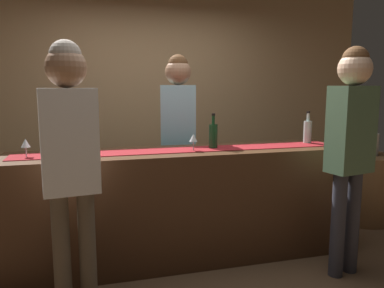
# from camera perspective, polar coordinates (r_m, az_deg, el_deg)

# --- Properties ---
(ground_plane) EXTENTS (10.00, 10.00, 0.00)m
(ground_plane) POSITION_cam_1_polar(r_m,az_deg,el_deg) (3.49, -1.20, -16.59)
(ground_plane) COLOR brown
(back_wall) EXTENTS (6.00, 0.12, 2.90)m
(back_wall) POSITION_cam_1_polar(r_m,az_deg,el_deg) (5.03, -6.62, 8.12)
(back_wall) COLOR tan
(back_wall) RESTS_ON ground
(bar_counter) EXTENTS (2.88, 0.60, 0.96)m
(bar_counter) POSITION_cam_1_polar(r_m,az_deg,el_deg) (3.32, -1.22, -9.10)
(bar_counter) COLOR #472B19
(bar_counter) RESTS_ON ground
(counter_runner_cloth) EXTENTS (2.74, 0.28, 0.01)m
(counter_runner_cloth) POSITION_cam_1_polar(r_m,az_deg,el_deg) (3.21, -1.25, -0.88)
(counter_runner_cloth) COLOR maroon
(counter_runner_cloth) RESTS_ON bar_counter
(wine_bottle_green) EXTENTS (0.07, 0.07, 0.30)m
(wine_bottle_green) POSITION_cam_1_polar(r_m,az_deg,el_deg) (3.30, 3.20, 1.31)
(wine_bottle_green) COLOR #194723
(wine_bottle_green) RESTS_ON bar_counter
(wine_bottle_clear) EXTENTS (0.07, 0.07, 0.30)m
(wine_bottle_clear) POSITION_cam_1_polar(r_m,az_deg,el_deg) (3.75, 16.92, 1.83)
(wine_bottle_clear) COLOR #B2C6C1
(wine_bottle_clear) RESTS_ON bar_counter
(wine_glass_near_customer) EXTENTS (0.07, 0.07, 0.14)m
(wine_glass_near_customer) POSITION_cam_1_polar(r_m,az_deg,el_deg) (3.15, 0.20, 0.84)
(wine_glass_near_customer) COLOR silver
(wine_glass_near_customer) RESTS_ON bar_counter
(wine_glass_mid_counter) EXTENTS (0.07, 0.07, 0.14)m
(wine_glass_mid_counter) POSITION_cam_1_polar(r_m,az_deg,el_deg) (3.11, -15.71, 0.42)
(wine_glass_mid_counter) COLOR silver
(wine_glass_mid_counter) RESTS_ON bar_counter
(wine_glass_far_end) EXTENTS (0.07, 0.07, 0.14)m
(wine_glass_far_end) POSITION_cam_1_polar(r_m,az_deg,el_deg) (3.12, -23.67, 0.03)
(wine_glass_far_end) COLOR silver
(wine_glass_far_end) RESTS_ON bar_counter
(bartender) EXTENTS (0.38, 0.27, 1.79)m
(bartender) POSITION_cam_1_polar(r_m,az_deg,el_deg) (3.76, -2.07, 3.07)
(bartender) COLOR #26262B
(bartender) RESTS_ON ground
(customer_sipping) EXTENTS (0.37, 0.26, 1.78)m
(customer_sipping) POSITION_cam_1_polar(r_m,az_deg,el_deg) (3.14, 22.69, 1.17)
(customer_sipping) COLOR #33333D
(customer_sipping) RESTS_ON ground
(customer_browsing) EXTENTS (0.36, 0.25, 1.77)m
(customer_browsing) POSITION_cam_1_polar(r_m,az_deg,el_deg) (2.48, -17.84, -0.73)
(customer_browsing) COLOR brown
(customer_browsing) RESTS_ON ground
(round_side_table) EXTENTS (0.68, 0.68, 0.74)m
(round_side_table) POSITION_cam_1_polar(r_m,az_deg,el_deg) (4.70, 24.13, -5.92)
(round_side_table) COLOR brown
(round_side_table) RESTS_ON ground
(vase_on_side_table) EXTENTS (0.13, 0.13, 0.24)m
(vase_on_side_table) POSITION_cam_1_polar(r_m,az_deg,el_deg) (4.61, 25.39, -0.06)
(vase_on_side_table) COLOR #B7B2A8
(vase_on_side_table) RESTS_ON round_side_table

